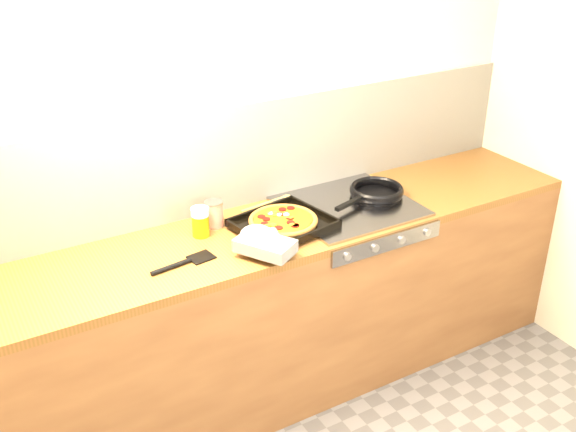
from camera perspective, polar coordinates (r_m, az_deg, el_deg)
room_shell at (r=3.17m, az=-4.39°, el=4.99°), size 3.20×3.20×3.20m
counter_run at (r=3.27m, az=-1.70°, el=-8.12°), size 3.20×0.62×0.90m
stovetop at (r=3.25m, az=5.16°, el=0.81°), size 0.60×0.56×0.02m
pizza_on_tray at (r=2.96m, az=-0.93°, el=-0.98°), size 0.54×0.52×0.07m
frying_pan at (r=3.33m, az=7.44°, el=2.04°), size 0.46×0.33×0.04m
tomato_can at (r=3.05m, az=-6.28°, el=0.18°), size 0.09×0.09×0.12m
juice_glass at (r=2.98m, az=-7.42°, el=-0.49°), size 0.08×0.08×0.13m
wooden_spoon at (r=3.27m, az=-1.43°, el=1.21°), size 0.30×0.07×0.02m
black_spatula at (r=2.79m, az=-8.80°, el=-3.93°), size 0.29×0.10×0.02m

